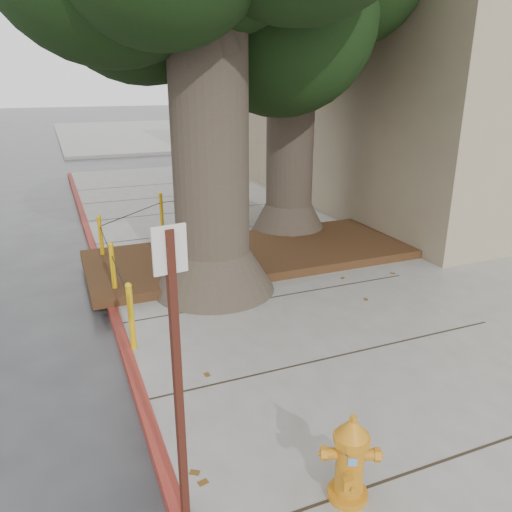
{
  "coord_description": "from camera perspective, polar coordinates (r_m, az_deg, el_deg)",
  "views": [
    {
      "loc": [
        -2.61,
        -4.8,
        3.52
      ],
      "look_at": [
        -0.03,
        1.5,
        1.1
      ],
      "focal_mm": 35.0,
      "sensor_mm": 36.0,
      "label": 1
    }
  ],
  "objects": [
    {
      "name": "sidewalk_far",
      "position": [
        36.02,
        -8.64,
        13.83
      ],
      "size": [
        16.0,
        20.0,
        0.15
      ],
      "primitive_type": "cube",
      "color": "slate",
      "rests_on": "ground"
    },
    {
      "name": "building_side_grey",
      "position": [
        44.35,
        12.37,
        22.32
      ],
      "size": [
        12.0,
        14.0,
        12.0
      ],
      "primitive_type": "cube",
      "color": "slate",
      "rests_on": "ground"
    },
    {
      "name": "planter_bed",
      "position": [
        9.95,
        -0.32,
        0.23
      ],
      "size": [
        6.4,
        2.6,
        0.16
      ],
      "primitive_type": "cube",
      "color": "black",
      "rests_on": "sidewalk_main"
    },
    {
      "name": "car_red",
      "position": [
        28.74,
        7.71,
        13.42
      ],
      "size": [
        3.36,
        1.33,
        1.09
      ],
      "primitive_type": "imported",
      "rotation": [
        0.0,
        0.0,
        1.63
      ],
      "color": "maroon",
      "rests_on": "ground"
    },
    {
      "name": "fire_hydrant",
      "position": [
        4.52,
        10.71,
        -21.86
      ],
      "size": [
        0.45,
        0.45,
        0.82
      ],
      "rotation": [
        0.0,
        0.0,
        -0.43
      ],
      "color": "orange",
      "rests_on": "sidewalk_main"
    },
    {
      "name": "ground",
      "position": [
        6.5,
        5.38,
        -13.31
      ],
      "size": [
        140.0,
        140.0,
        0.0
      ],
      "primitive_type": "plane",
      "color": "#28282B",
      "rests_on": "ground"
    },
    {
      "name": "sidewalk_main",
      "position": [
        11.81,
        26.1,
        0.53
      ],
      "size": [
        16.0,
        26.0,
        0.15
      ],
      "primitive_type": "cube",
      "color": "slate",
      "rests_on": "ground"
    },
    {
      "name": "building_corner",
      "position": [
        18.39,
        22.95,
        22.75
      ],
      "size": [
        12.0,
        13.0,
        10.0
      ],
      "primitive_type": "cube",
      "color": "gray",
      "rests_on": "ground"
    },
    {
      "name": "building_side_white",
      "position": [
        36.01,
        9.44,
        20.85
      ],
      "size": [
        10.0,
        10.0,
        9.0
      ],
      "primitive_type": "cube",
      "color": "silver",
      "rests_on": "ground"
    },
    {
      "name": "curb_red",
      "position": [
        8.1,
        -15.91,
        -6.43
      ],
      "size": [
        0.14,
        26.0,
        0.16
      ],
      "primitive_type": "cube",
      "color": "maroon",
      "rests_on": "ground"
    },
    {
      "name": "bollard_ring",
      "position": [
        9.77,
        -11.04,
        2.18
      ],
      "size": [
        3.79,
        5.39,
        0.95
      ],
      "color": "#D59C0B",
      "rests_on": "sidewalk_main"
    },
    {
      "name": "signpost",
      "position": [
        3.77,
        -9.04,
        -12.32
      ],
      "size": [
        0.24,
        0.07,
        2.46
      ],
      "rotation": [
        0.0,
        0.0,
        0.14
      ],
      "color": "#471911",
      "rests_on": "sidewalk_main"
    },
    {
      "name": "tree_far",
      "position": [
        11.51,
        5.65,
        26.94
      ],
      "size": [
        4.5,
        3.8,
        7.17
      ],
      "color": "#4C3F33",
      "rests_on": "sidewalk_main"
    },
    {
      "name": "car_silver",
      "position": [
        23.65,
        -1.24,
        12.34
      ],
      "size": [
        3.34,
        1.45,
        1.12
      ],
      "primitive_type": "imported",
      "rotation": [
        0.0,
        0.0,
        1.53
      ],
      "color": "#A3A3A8",
      "rests_on": "ground"
    }
  ]
}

